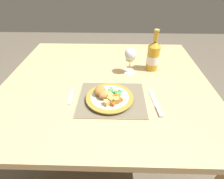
{
  "coord_description": "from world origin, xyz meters",
  "views": [
    {
      "loc": [
        0.05,
        -0.85,
        1.3
      ],
      "look_at": [
        0.04,
        -0.15,
        0.78
      ],
      "focal_mm": 28.0,
      "sensor_mm": 36.0,
      "label": 1
    }
  ],
  "objects_px": {
    "wine_glass": "(130,56)",
    "bottle": "(153,56)",
    "table_knife": "(156,105)",
    "dinner_plate": "(110,98)",
    "dining_table": "(107,91)",
    "fork": "(71,97)"
  },
  "relations": [
    {
      "from": "wine_glass",
      "to": "bottle",
      "type": "xyz_separation_m",
      "value": [
        0.14,
        0.04,
        -0.02
      ]
    },
    {
      "from": "table_knife",
      "to": "fork",
      "type": "bearing_deg",
      "value": 173.91
    },
    {
      "from": "dining_table",
      "to": "fork",
      "type": "distance_m",
      "value": 0.26
    },
    {
      "from": "dinner_plate",
      "to": "wine_glass",
      "type": "distance_m",
      "value": 0.31
    },
    {
      "from": "fork",
      "to": "table_knife",
      "type": "distance_m",
      "value": 0.43
    },
    {
      "from": "table_knife",
      "to": "dinner_plate",
      "type": "bearing_deg",
      "value": 173.26
    },
    {
      "from": "fork",
      "to": "wine_glass",
      "type": "distance_m",
      "value": 0.42
    },
    {
      "from": "dining_table",
      "to": "bottle",
      "type": "relative_size",
      "value": 4.67
    },
    {
      "from": "wine_glass",
      "to": "table_knife",
      "type": "bearing_deg",
      "value": -69.47
    },
    {
      "from": "fork",
      "to": "bottle",
      "type": "xyz_separation_m",
      "value": [
        0.45,
        0.3,
        0.09
      ]
    },
    {
      "from": "bottle",
      "to": "dinner_plate",
      "type": "bearing_deg",
      "value": -128.45
    },
    {
      "from": "dinner_plate",
      "to": "bottle",
      "type": "height_order",
      "value": "bottle"
    },
    {
      "from": "dinner_plate",
      "to": "fork",
      "type": "bearing_deg",
      "value": 174.64
    },
    {
      "from": "fork",
      "to": "bottle",
      "type": "height_order",
      "value": "bottle"
    },
    {
      "from": "table_knife",
      "to": "bottle",
      "type": "xyz_separation_m",
      "value": [
        0.03,
        0.35,
        0.09
      ]
    },
    {
      "from": "fork",
      "to": "table_knife",
      "type": "relative_size",
      "value": 0.62
    },
    {
      "from": "fork",
      "to": "bottle",
      "type": "distance_m",
      "value": 0.55
    },
    {
      "from": "wine_glass",
      "to": "bottle",
      "type": "bearing_deg",
      "value": 17.18
    },
    {
      "from": "table_knife",
      "to": "bottle",
      "type": "height_order",
      "value": "bottle"
    },
    {
      "from": "dining_table",
      "to": "bottle",
      "type": "xyz_separation_m",
      "value": [
        0.28,
        0.13,
        0.18
      ]
    },
    {
      "from": "bottle",
      "to": "dining_table",
      "type": "bearing_deg",
      "value": -155.19
    },
    {
      "from": "dinner_plate",
      "to": "wine_glass",
      "type": "relative_size",
      "value": 1.47
    }
  ]
}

